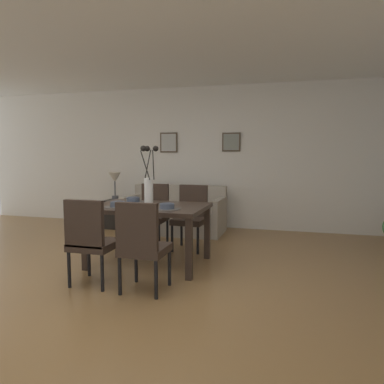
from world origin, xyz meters
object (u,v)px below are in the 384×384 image
(dining_chair_near_left, at_px, (90,238))
(sofa, at_px, (175,216))
(dining_table, at_px, (149,212))
(centerpiece_vase, at_px, (149,183))
(side_table, at_px, (116,214))
(framed_picture_center, at_px, (231,142))
(dining_chair_far_left, at_px, (142,242))
(bowl_near_right, at_px, (133,199))
(bowl_near_left, at_px, (117,204))
(dining_chair_near_right, at_px, (153,212))
(bowl_far_left, at_px, (167,206))
(table_lamp, at_px, (115,180))
(dining_chair_far_right, at_px, (191,214))
(framed_picture_left, at_px, (169,143))

(dining_chair_near_left, distance_m, sofa, 2.80)
(dining_table, height_order, centerpiece_vase, centerpiece_vase)
(side_table, xyz_separation_m, framed_picture_center, (2.06, 0.56, 1.32))
(dining_chair_near_left, bearing_deg, dining_chair_far_left, -3.60)
(bowl_near_right, relative_size, side_table, 0.33)
(dining_table, xyz_separation_m, bowl_near_left, (-0.32, -0.22, 0.13))
(dining_chair_near_right, bearing_deg, framed_picture_center, 59.89)
(dining_table, distance_m, bowl_near_left, 0.40)
(dining_table, relative_size, dining_chair_near_right, 1.52)
(dining_table, relative_size, centerpiece_vase, 1.90)
(dining_chair_near_left, xyz_separation_m, dining_chair_near_right, (-0.02, 1.78, 0.00))
(bowl_near_right, bearing_deg, dining_chair_near_left, -88.93)
(dining_table, distance_m, framed_picture_center, 2.71)
(bowl_far_left, distance_m, side_table, 2.82)
(bowl_near_left, bearing_deg, table_lamp, 118.17)
(dining_chair_far_right, relative_size, bowl_near_left, 5.41)
(dining_chair_near_right, relative_size, sofa, 0.53)
(dining_chair_far_right, relative_size, framed_picture_center, 2.70)
(dining_chair_near_left, xyz_separation_m, table_lamp, (-1.16, 2.79, 0.38))
(dining_table, relative_size, bowl_near_right, 8.24)
(framed_picture_left, bearing_deg, dining_chair_far_left, -75.16)
(dining_chair_far_left, distance_m, framed_picture_left, 3.66)
(dining_table, height_order, dining_chair_near_left, dining_chair_near_left)
(dining_chair_near_right, distance_m, bowl_near_right, 0.73)
(dining_chair_near_right, distance_m, side_table, 1.55)
(dining_chair_near_right, height_order, table_lamp, table_lamp)
(bowl_near_right, bearing_deg, dining_table, -34.93)
(dining_chair_far_left, xyz_separation_m, bowl_near_left, (-0.61, 0.69, 0.27))
(bowl_near_left, height_order, table_lamp, table_lamp)
(bowl_near_right, xyz_separation_m, bowl_far_left, (0.63, -0.44, 0.00))
(dining_chair_near_left, bearing_deg, dining_chair_far_right, 71.39)
(framed_picture_center, bearing_deg, table_lamp, -164.74)
(dining_chair_far_right, height_order, bowl_near_right, dining_chair_far_right)
(sofa, distance_m, table_lamp, 1.31)
(sofa, xyz_separation_m, side_table, (-1.16, -0.01, -0.02))
(dining_chair_near_left, distance_m, side_table, 3.03)
(bowl_far_left, xyz_separation_m, framed_picture_left, (-0.91, 2.69, 0.80))
(side_table, height_order, table_lamp, table_lamp)
(dining_chair_far_left, height_order, sofa, dining_chair_far_left)
(table_lamp, height_order, framed_picture_center, framed_picture_center)
(dining_chair_near_right, height_order, dining_chair_far_right, same)
(side_table, height_order, framed_picture_left, framed_picture_left)
(bowl_far_left, bearing_deg, centerpiece_vase, 144.83)
(dining_chair_far_left, distance_m, framed_picture_center, 3.56)
(bowl_near_left, bearing_deg, dining_chair_far_left, -48.53)
(bowl_near_left, xyz_separation_m, table_lamp, (-1.14, 2.13, 0.11))
(framed_picture_center, bearing_deg, dining_chair_near_right, -120.11)
(centerpiece_vase, bearing_deg, dining_table, -124.65)
(table_lamp, bearing_deg, bowl_far_left, -50.27)
(centerpiece_vase, height_order, side_table, centerpiece_vase)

